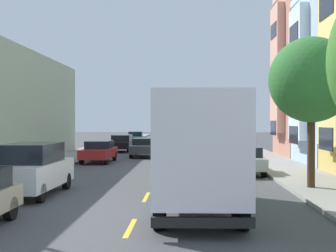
{
  "coord_description": "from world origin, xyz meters",
  "views": [
    {
      "loc": [
        1.44,
        -5.28,
        2.78
      ],
      "look_at": [
        0.28,
        25.51,
        2.43
      ],
      "focal_mm": 51.01,
      "sensor_mm": 36.0,
      "label": 1
    }
  ],
  "objects": [
    {
      "name": "lane_centerline_dashes",
      "position": [
        0.0,
        24.5,
        0.0
      ],
      "size": [
        0.14,
        47.2,
        0.01
      ],
      "color": "yellow",
      "rests_on": "ground_plane"
    },
    {
      "name": "sidewalk_right",
      "position": [
        7.1,
        28.0,
        0.07
      ],
      "size": [
        3.2,
        120.0,
        0.14
      ],
      "primitive_type": "cube",
      "color": "gray",
      "rests_on": "ground_plane"
    },
    {
      "name": "parked_hatchback_teal",
      "position": [
        -4.43,
        49.85,
        0.76
      ],
      "size": [
        1.8,
        4.03,
        1.5
      ],
      "color": "#195B60",
      "rests_on": "ground_plane"
    },
    {
      "name": "parked_wagon_black",
      "position": [
        -4.32,
        37.28,
        0.8
      ],
      "size": [
        1.86,
        4.72,
        1.5
      ],
      "color": "black",
      "rests_on": "ground_plane"
    },
    {
      "name": "moving_charcoal_sedan",
      "position": [
        -1.8,
        31.22,
        0.75
      ],
      "size": [
        1.8,
        4.5,
        1.43
      ],
      "color": "#333338",
      "rests_on": "ground_plane"
    },
    {
      "name": "parked_hatchback_forest",
      "position": [
        4.41,
        50.76,
        0.76
      ],
      "size": [
        1.81,
        4.03,
        1.5
      ],
      "color": "#194C28",
      "rests_on": "ground_plane"
    },
    {
      "name": "delivery_box_truck",
      "position": [
        1.8,
        8.95,
        1.97
      ],
      "size": [
        2.46,
        7.17,
        3.54
      ],
      "color": "white",
      "rests_on": "ground_plane"
    },
    {
      "name": "parked_sedan_burgundy",
      "position": [
        4.32,
        42.37,
        0.75
      ],
      "size": [
        1.92,
        4.55,
        1.43
      ],
      "color": "maroon",
      "rests_on": "ground_plane"
    },
    {
      "name": "parked_sedan_silver",
      "position": [
        4.45,
        19.72,
        0.75
      ],
      "size": [
        1.85,
        4.52,
        1.43
      ],
      "color": "#B2B5BA",
      "rests_on": "ground_plane"
    },
    {
      "name": "parked_sedan_sky",
      "position": [
        4.24,
        29.44,
        0.75
      ],
      "size": [
        1.86,
        4.52,
        1.43
      ],
      "color": "#7A9EC6",
      "rests_on": "ground_plane"
    },
    {
      "name": "ground_plane",
      "position": [
        0.0,
        30.0,
        0.0
      ],
      "size": [
        160.0,
        160.0,
        0.0
      ],
      "primitive_type": "plane",
      "color": "#424244"
    },
    {
      "name": "parked_sedan_red",
      "position": [
        -4.36,
        26.27,
        0.75
      ],
      "size": [
        1.9,
        4.54,
        1.43
      ],
      "color": "#AD1E1E",
      "rests_on": "ground_plane"
    },
    {
      "name": "parked_suv_white",
      "position": [
        -4.31,
        12.3,
        0.99
      ],
      "size": [
        2.04,
        4.83,
        1.93
      ],
      "color": "silver",
      "rests_on": "ground_plane"
    },
    {
      "name": "sidewalk_left",
      "position": [
        -7.1,
        28.0,
        0.07
      ],
      "size": [
        3.2,
        120.0,
        0.14
      ],
      "primitive_type": "cube",
      "color": "gray",
      "rests_on": "ground_plane"
    },
    {
      "name": "street_tree_second",
      "position": [
        6.4,
        13.79,
        4.38
      ],
      "size": [
        3.36,
        3.36,
        5.95
      ],
      "color": "#47331E",
      "rests_on": "sidewalk_right"
    }
  ]
}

